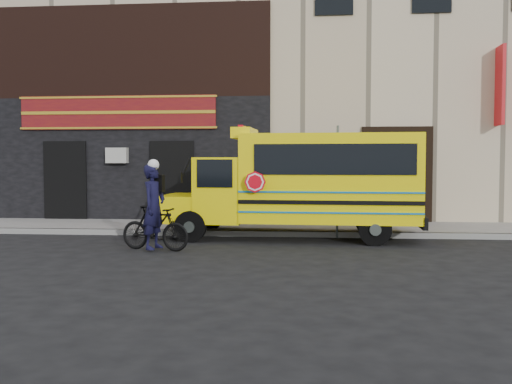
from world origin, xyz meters
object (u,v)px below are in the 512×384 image
object	(u,v)px
school_bus	(304,182)
bicycle	(155,228)
cyclist	(154,209)
sign_pole	(338,176)

from	to	relation	value
school_bus	bicycle	bearing A→B (deg)	-146.43
cyclist	sign_pole	bearing A→B (deg)	-43.15
bicycle	cyclist	world-z (taller)	cyclist
sign_pole	cyclist	world-z (taller)	sign_pole
cyclist	school_bus	bearing A→B (deg)	-40.35
sign_pole	bicycle	world-z (taller)	sign_pole
school_bus	cyclist	distance (m)	4.16
sign_pole	bicycle	distance (m)	5.13
school_bus	sign_pole	world-z (taller)	sign_pole
sign_pole	cyclist	size ratio (longest dim) A/B	1.55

